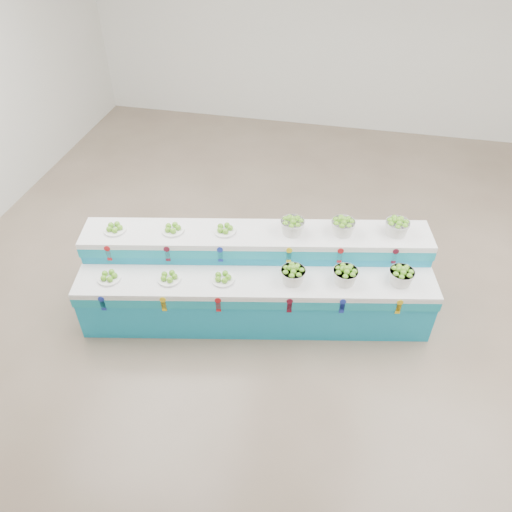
% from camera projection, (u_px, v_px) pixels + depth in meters
% --- Properties ---
extents(ground, '(10.00, 10.00, 0.00)m').
position_uv_depth(ground, '(312.00, 296.00, 6.45)').
color(ground, '#715D4B').
rests_on(ground, ground).
extents(back_wall, '(10.00, 0.00, 10.00)m').
position_uv_depth(back_wall, '(356.00, 23.00, 8.87)').
color(back_wall, silver).
rests_on(back_wall, ground).
extents(display_stand, '(4.25, 1.85, 1.02)m').
position_uv_depth(display_stand, '(256.00, 279.00, 5.95)').
color(display_stand, '#1897C0').
rests_on(display_stand, ground).
extents(plate_lower_left, '(0.31, 0.31, 0.09)m').
position_uv_depth(plate_lower_left, '(109.00, 276.00, 5.61)').
color(plate_lower_left, white).
rests_on(plate_lower_left, display_stand).
extents(plate_lower_mid, '(0.31, 0.31, 0.09)m').
position_uv_depth(plate_lower_mid, '(169.00, 277.00, 5.60)').
color(plate_lower_mid, white).
rests_on(plate_lower_mid, display_stand).
extents(plate_lower_right, '(0.31, 0.31, 0.09)m').
position_uv_depth(plate_lower_right, '(223.00, 277.00, 5.59)').
color(plate_lower_right, white).
rests_on(plate_lower_right, display_stand).
extents(basket_lower_left, '(0.33, 0.33, 0.21)m').
position_uv_depth(basket_lower_left, '(293.00, 274.00, 5.54)').
color(basket_lower_left, silver).
rests_on(basket_lower_left, display_stand).
extents(basket_lower_mid, '(0.33, 0.33, 0.21)m').
position_uv_depth(basket_lower_mid, '(345.00, 275.00, 5.54)').
color(basket_lower_mid, silver).
rests_on(basket_lower_mid, display_stand).
extents(basket_lower_right, '(0.33, 0.33, 0.21)m').
position_uv_depth(basket_lower_right, '(401.00, 275.00, 5.53)').
color(basket_lower_right, silver).
rests_on(basket_lower_right, display_stand).
extents(plate_upper_left, '(0.31, 0.31, 0.09)m').
position_uv_depth(plate_upper_left, '(114.00, 228.00, 5.80)').
color(plate_upper_left, white).
rests_on(plate_upper_left, display_stand).
extents(plate_upper_mid, '(0.31, 0.31, 0.09)m').
position_uv_depth(plate_upper_mid, '(173.00, 228.00, 5.79)').
color(plate_upper_mid, white).
rests_on(plate_upper_mid, display_stand).
extents(plate_upper_right, '(0.31, 0.31, 0.09)m').
position_uv_depth(plate_upper_right, '(225.00, 229.00, 5.78)').
color(plate_upper_right, white).
rests_on(plate_upper_right, display_stand).
extents(basket_upper_left, '(0.33, 0.33, 0.21)m').
position_uv_depth(basket_upper_left, '(292.00, 225.00, 5.74)').
color(basket_upper_left, silver).
rests_on(basket_upper_left, display_stand).
extents(basket_upper_mid, '(0.33, 0.33, 0.21)m').
position_uv_depth(basket_upper_mid, '(343.00, 226.00, 5.73)').
color(basket_upper_mid, silver).
rests_on(basket_upper_mid, display_stand).
extents(basket_upper_right, '(0.33, 0.33, 0.21)m').
position_uv_depth(basket_upper_right, '(397.00, 226.00, 5.72)').
color(basket_upper_right, silver).
rests_on(basket_upper_right, display_stand).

